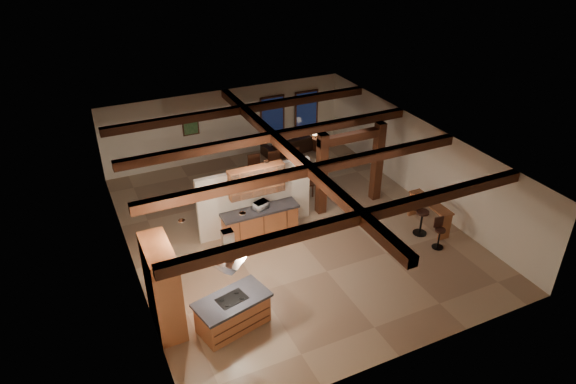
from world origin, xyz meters
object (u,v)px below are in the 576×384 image
dining_table (279,181)px  kitchen_island (233,312)px  sofa (289,145)px  bar_counter (430,210)px

dining_table → kitchen_island: bearing=-121.7°
sofa → kitchen_island: bearing=50.1°
sofa → dining_table: bearing=51.2°
dining_table → sofa: 3.25m
kitchen_island → dining_table: (3.95, 5.94, -0.11)m
dining_table → sofa: (1.72, 2.76, -0.02)m
kitchen_island → sofa: kitchen_island is taller
kitchen_island → bar_counter: bar_counter is taller
bar_counter → kitchen_island: bearing=-167.8°
bar_counter → dining_table: bearing=128.0°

